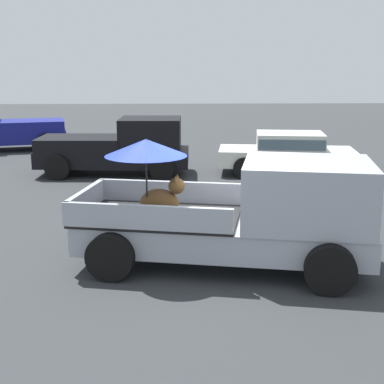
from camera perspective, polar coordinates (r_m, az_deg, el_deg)
ground_plane at (r=9.74m, az=3.27°, el=-7.62°), size 80.00×80.00×0.00m
pickup_truck_main at (r=9.39m, az=5.84°, el=-2.18°), size 5.32×3.03×2.26m
pickup_truck_red at (r=17.62m, az=-7.56°, el=4.70°), size 4.86×2.31×1.80m
pickup_truck_far at (r=23.69m, az=-19.51°, el=6.24°), size 5.09×3.02×1.80m
parked_sedan_near at (r=17.77m, az=10.00°, el=4.25°), size 4.49×2.40×1.33m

